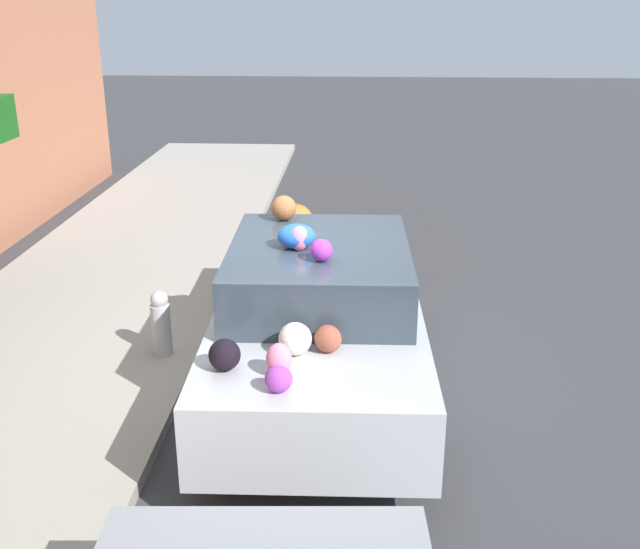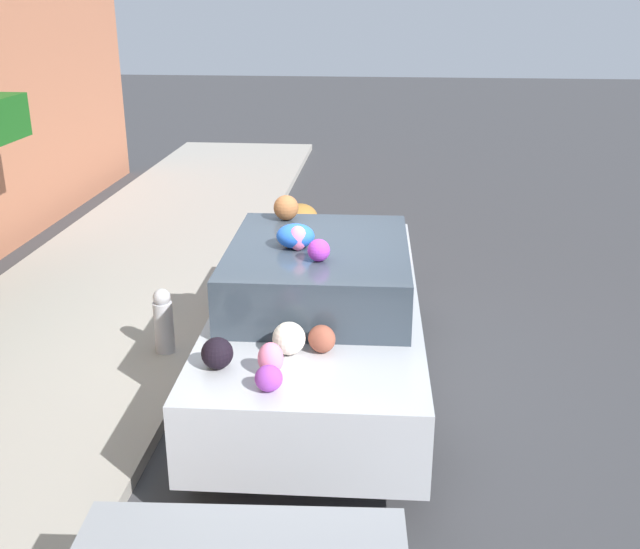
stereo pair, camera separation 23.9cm
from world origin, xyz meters
The scene contains 4 objects.
ground_plane centered at (0.00, 0.00, 0.00)m, with size 60.00×60.00×0.00m, color #38383A.
sidewalk_curb centered at (0.00, 2.70, 0.06)m, with size 24.00×3.20×0.13m.
fire_hydrant centered at (0.29, 1.45, 0.47)m, with size 0.20×0.20×0.70m.
art_car centered at (-0.03, -0.19, 0.79)m, with size 4.53×1.96×1.76m.
Camera 2 is at (-6.60, -0.80, 3.63)m, focal length 42.00 mm.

